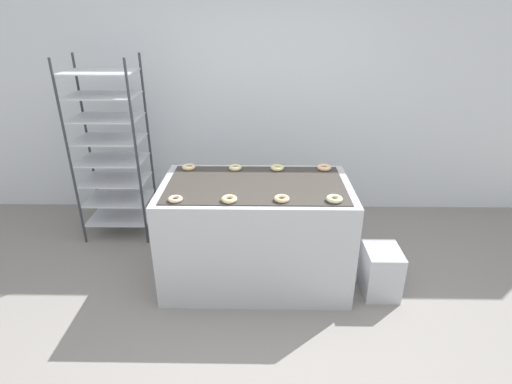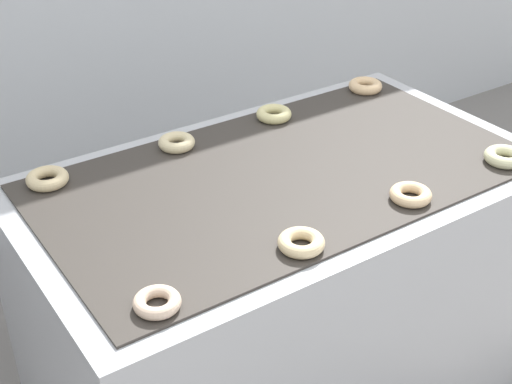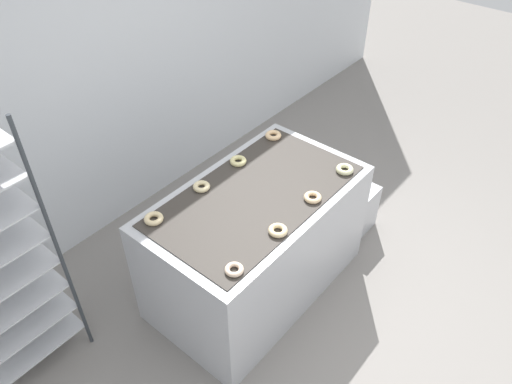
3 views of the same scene
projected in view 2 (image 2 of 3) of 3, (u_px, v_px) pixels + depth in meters
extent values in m
cube|color=#B7BABF|center=(282.00, 294.00, 2.30)|extent=(1.54, 0.89, 0.89)
cube|color=#38332D|center=(285.00, 174.00, 2.07)|extent=(1.41, 0.78, 0.01)
cube|color=#262628|center=(477.00, 269.00, 2.12)|extent=(0.12, 0.07, 0.10)
torus|color=beige|center=(157.00, 302.00, 1.55)|extent=(0.11, 0.11, 0.03)
torus|color=beige|center=(301.00, 243.00, 1.74)|extent=(0.12, 0.12, 0.03)
torus|color=beige|center=(411.00, 195.00, 1.93)|extent=(0.11, 0.11, 0.03)
torus|color=beige|center=(505.00, 157.00, 2.11)|extent=(0.12, 0.12, 0.04)
torus|color=beige|center=(47.00, 179.00, 2.00)|extent=(0.12, 0.12, 0.03)
torus|color=beige|center=(177.00, 142.00, 2.19)|extent=(0.11, 0.11, 0.03)
torus|color=beige|center=(274.00, 114.00, 2.37)|extent=(0.12, 0.12, 0.03)
torus|color=#ECC18D|center=(365.00, 86.00, 2.57)|extent=(0.12, 0.12, 0.04)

